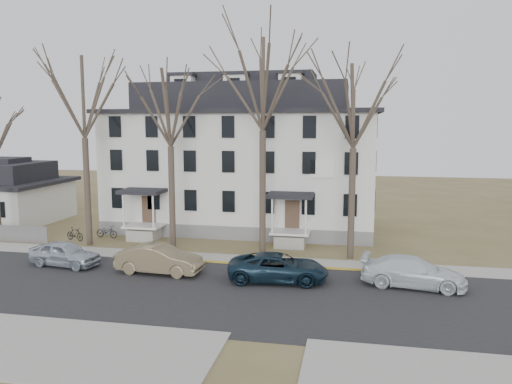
% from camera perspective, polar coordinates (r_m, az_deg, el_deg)
% --- Properties ---
extents(ground, '(120.00, 120.00, 0.00)m').
position_cam_1_polar(ground, '(23.15, -6.26, -13.03)').
color(ground, olive).
rests_on(ground, ground).
extents(main_road, '(120.00, 10.00, 0.04)m').
position_cam_1_polar(main_road, '(24.95, -4.86, -11.44)').
color(main_road, '#27272A').
rests_on(main_road, ground).
extents(far_sidewalk, '(120.00, 2.00, 0.08)m').
position_cam_1_polar(far_sidewalk, '(30.49, -1.74, -7.82)').
color(far_sidewalk, '#A09F97').
rests_on(far_sidewalk, ground).
extents(yellow_curb, '(14.00, 0.25, 0.06)m').
position_cam_1_polar(yellow_curb, '(28.96, 7.66, -8.74)').
color(yellow_curb, gold).
rests_on(yellow_curb, ground).
extents(boarding_house, '(20.80, 12.36, 12.05)m').
position_cam_1_polar(boarding_house, '(39.62, -1.39, 3.72)').
color(boarding_house, slate).
rests_on(boarding_house, ground).
extents(small_house, '(8.70, 8.70, 5.00)m').
position_cam_1_polar(small_house, '(46.82, -26.60, -0.33)').
color(small_house, silver).
rests_on(small_house, ground).
extents(tree_far_left, '(8.40, 8.40, 13.72)m').
position_cam_1_polar(tree_far_left, '(35.19, -19.19, 10.86)').
color(tree_far_left, '#473B31').
rests_on(tree_far_left, ground).
extents(tree_mid_left, '(7.80, 7.80, 12.74)m').
position_cam_1_polar(tree_mid_left, '(32.57, -9.83, 10.15)').
color(tree_mid_left, '#473B31').
rests_on(tree_mid_left, ground).
extents(tree_center, '(9.00, 9.00, 14.70)m').
position_cam_1_polar(tree_center, '(31.06, 0.78, 13.12)').
color(tree_center, '#473B31').
rests_on(tree_center, ground).
extents(tree_mid_right, '(7.80, 7.80, 12.74)m').
position_cam_1_polar(tree_mid_right, '(30.45, 11.18, 10.28)').
color(tree_mid_right, '#473B31').
rests_on(tree_mid_right, ground).
extents(car_silver, '(4.41, 2.26, 1.44)m').
position_cam_1_polar(car_silver, '(31.11, -21.01, -6.66)').
color(car_silver, '#B0BCC9').
rests_on(car_silver, ground).
extents(car_tan, '(4.83, 1.90, 1.56)m').
position_cam_1_polar(car_tan, '(28.20, -11.00, -7.62)').
color(car_tan, '#7B6C4E').
rests_on(car_tan, ground).
extents(car_navy, '(5.37, 2.80, 1.44)m').
position_cam_1_polar(car_navy, '(26.39, 2.56, -8.69)').
color(car_navy, '#132635').
rests_on(car_navy, ground).
extents(car_white, '(5.38, 2.74, 1.50)m').
position_cam_1_polar(car_white, '(26.73, 17.53, -8.78)').
color(car_white, silver).
rests_on(car_white, ground).
extents(bicycle_left, '(1.81, 0.87, 0.91)m').
position_cam_1_polar(bicycle_left, '(37.63, -16.67, -4.41)').
color(bicycle_left, black).
rests_on(bicycle_left, ground).
extents(bicycle_right, '(1.62, 0.88, 0.94)m').
position_cam_1_polar(bicycle_right, '(37.46, -19.99, -4.59)').
color(bicycle_right, black).
rests_on(bicycle_right, ground).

